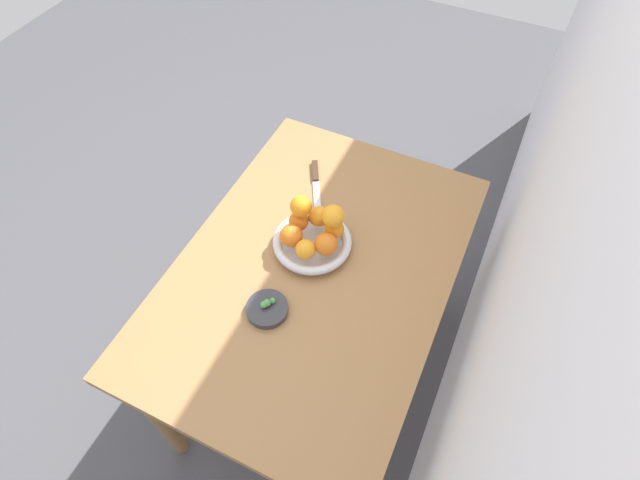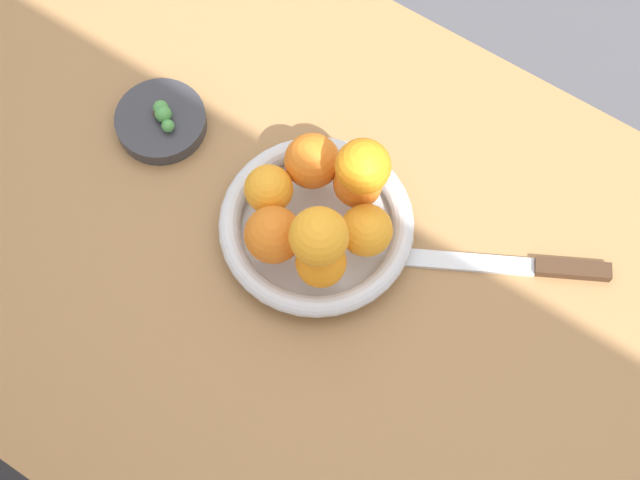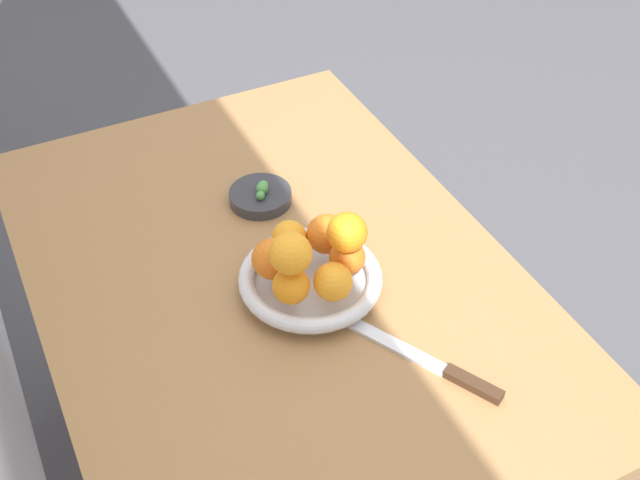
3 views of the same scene
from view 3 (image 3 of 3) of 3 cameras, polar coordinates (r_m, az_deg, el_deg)
name	(u,v)px [view 3 (image 3 of 3)]	position (r m, az deg, el deg)	size (l,w,h in m)	color
dining_table	(276,310)	(1.40, -3.13, -4.98)	(1.10, 0.76, 0.74)	#9E7042
fruit_bowl	(310,280)	(1.29, -0.69, -2.88)	(0.23, 0.23, 0.04)	silver
candy_dish	(260,196)	(1.47, -4.26, 3.11)	(0.11, 0.11, 0.02)	#333338
orange_0	(291,286)	(1.22, -2.07, -3.27)	(0.06, 0.06, 0.06)	orange
orange_1	(333,282)	(1.22, 0.94, -2.98)	(0.06, 0.06, 0.06)	orange
orange_2	(347,257)	(1.26, 1.95, -1.22)	(0.06, 0.06, 0.06)	orange
orange_3	(327,234)	(1.30, 0.48, 0.43)	(0.07, 0.07, 0.07)	orange
orange_4	(289,237)	(1.30, -2.22, 0.20)	(0.06, 0.06, 0.06)	orange
orange_5	(272,259)	(1.25, -3.40, -1.35)	(0.07, 0.07, 0.07)	orange
orange_6	(347,232)	(1.21, 1.94, 0.55)	(0.06, 0.06, 0.06)	orange
orange_7	(291,254)	(1.18, -2.11, -0.97)	(0.07, 0.07, 0.07)	orange
candy_ball_0	(263,186)	(1.46, -4.07, 3.87)	(0.02, 0.02, 0.02)	#4C9947
candy_ball_1	(262,189)	(1.46, -4.14, 3.67)	(0.02, 0.02, 0.02)	#4C9947
candy_ball_2	(260,188)	(1.46, -4.27, 3.68)	(0.02, 0.02, 0.02)	#472819
candy_ball_3	(260,196)	(1.44, -4.26, 3.17)	(0.02, 0.02, 0.02)	#4C9947
knife	(436,366)	(1.21, 8.25, -8.83)	(0.24, 0.14, 0.01)	#3F2819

